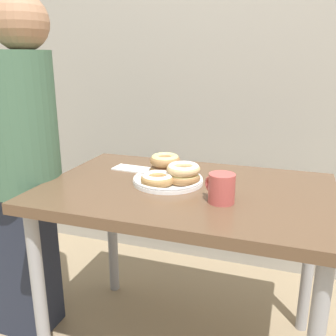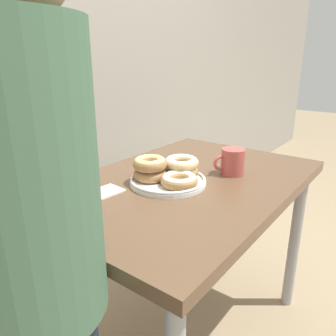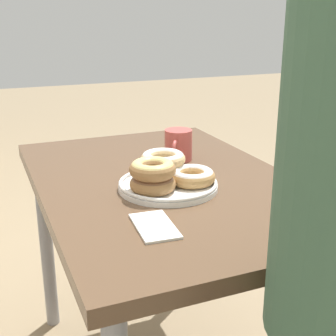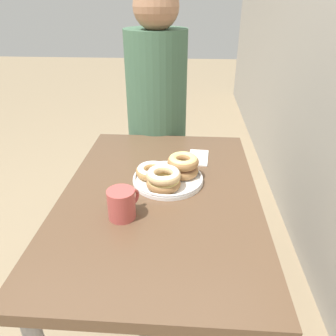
{
  "view_description": "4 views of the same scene",
  "coord_description": "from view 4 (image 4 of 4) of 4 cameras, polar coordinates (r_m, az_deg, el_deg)",
  "views": [
    {
      "loc": [
        0.36,
        -0.94,
        1.21
      ],
      "look_at": [
        -0.08,
        0.36,
        0.8
      ],
      "focal_mm": 40.0,
      "sensor_mm": 36.0,
      "label": 1
    },
    {
      "loc": [
        -0.95,
        -0.3,
        1.17
      ],
      "look_at": [
        -0.08,
        0.36,
        0.8
      ],
      "focal_mm": 35.0,
      "sensor_mm": 36.0,
      "label": 2
    },
    {
      "loc": [
        -1.18,
        0.81,
        1.2
      ],
      "look_at": [
        -0.08,
        0.36,
        0.8
      ],
      "focal_mm": 50.0,
      "sensor_mm": 36.0,
      "label": 3
    },
    {
      "loc": [
        1.01,
        0.43,
        1.39
      ],
      "look_at": [
        -0.08,
        0.36,
        0.8
      ],
      "focal_mm": 35.0,
      "sensor_mm": 36.0,
      "label": 4
    }
  ],
  "objects": [
    {
      "name": "coffee_mug",
      "position": [
        1.06,
        -8.02,
        -6.14
      ],
      "size": [
        0.11,
        0.1,
        0.1
      ],
      "color": "#B74C47",
      "rests_on": "dining_table"
    },
    {
      "name": "donut_plate",
      "position": [
        1.24,
        0.14,
        -0.95
      ],
      "size": [
        0.29,
        0.29,
        0.1
      ],
      "color": "white",
      "rests_on": "dining_table"
    },
    {
      "name": "dining_table",
      "position": [
        1.25,
        -1.37,
        -7.71
      ],
      "size": [
        1.08,
        0.71,
        0.74
      ],
      "color": "brown",
      "rests_on": "ground_plane"
    },
    {
      "name": "person_figure",
      "position": [
        1.83,
        -1.97,
        8.33
      ],
      "size": [
        0.37,
        0.32,
        1.44
      ],
      "color": "#232838",
      "rests_on": "ground_plane"
    },
    {
      "name": "ground_plane",
      "position": [
        1.77,
        -12.96,
        -24.39
      ],
      "size": [
        14.0,
        14.0,
        0.0
      ],
      "primitive_type": "plane",
      "color": "#937F60"
    },
    {
      "name": "napkin",
      "position": [
        1.45,
        5.31,
        1.82
      ],
      "size": [
        0.16,
        0.09,
        0.01
      ],
      "color": "white",
      "rests_on": "dining_table"
    }
  ]
}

